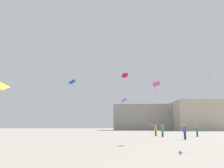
{
  "coord_description": "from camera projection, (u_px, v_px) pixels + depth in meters",
  "views": [
    {
      "loc": [
        -1.02,
        -4.07,
        1.62
      ],
      "look_at": [
        0.0,
        16.68,
        5.72
      ],
      "focal_mm": 34.17,
      "sensor_mm": 36.0,
      "label": 1
    }
  ],
  "objects": [
    {
      "name": "kite_cobalt_delta",
      "position": [
        74.0,
        83.0,
        38.84
      ],
      "size": [
        15.1,
        3.85,
        8.69
      ],
      "color": "blue"
    },
    {
      "name": "kite_violet_diamond",
      "position": [
        124.0,
        100.0,
        39.38
      ],
      "size": [
        5.41,
        4.54,
        5.45
      ],
      "color": "purple"
    },
    {
      "name": "person_in_orange",
      "position": [
        156.0,
        130.0,
        34.85
      ],
      "size": [
        0.39,
        0.39,
        1.79
      ],
      "rotation": [
        0.0,
        0.0,
        1.98
      ],
      "color": "#2D2D33",
      "rests_on": "ground_plane"
    },
    {
      "name": "building_centre_hall",
      "position": [
        146.0,
        117.0,
        85.53
      ],
      "size": [
        26.96,
        12.15,
        9.96
      ],
      "color": "gray",
      "rests_on": "ground_plane"
    },
    {
      "name": "kite_magenta_delta",
      "position": [
        157.0,
        86.0,
        21.53
      ],
      "size": [
        5.25,
        5.9,
        4.7
      ],
      "color": "#D12899"
    },
    {
      "name": "person_in_teal",
      "position": [
        197.0,
        131.0,
        32.32
      ],
      "size": [
        0.36,
        0.36,
        1.67
      ],
      "rotation": [
        0.0,
        0.0,
        6.18
      ],
      "color": "#2D2D33",
      "rests_on": "ground_plane"
    },
    {
      "name": "building_right_hall",
      "position": [
        197.0,
        116.0,
        79.96
      ],
      "size": [
        18.82,
        17.41,
        10.72
      ],
      "color": "#B2A893",
      "rests_on": "ground_plane"
    },
    {
      "name": "person_in_green",
      "position": [
        162.0,
        130.0,
        31.95
      ],
      "size": [
        0.4,
        0.4,
        1.83
      ],
      "rotation": [
        0.0,
        0.0,
        2.01
      ],
      "color": "#2D2D33",
      "rests_on": "ground_plane"
    },
    {
      "name": "kite_crimson_diamond",
      "position": [
        125.0,
        75.0,
        32.76
      ],
      "size": [
        6.3,
        1.1,
        8.55
      ],
      "color": "red"
    },
    {
      "name": "person_in_blue",
      "position": [
        185.0,
        131.0,
        25.96
      ],
      "size": [
        0.39,
        0.39,
        1.8
      ],
      "rotation": [
        0.0,
        0.0,
        2.63
      ],
      "color": "#2D2D33",
      "rests_on": "ground_plane"
    },
    {
      "name": "kite_lime_delta",
      "position": [
        210.0,
        77.0,
        16.73
      ],
      "size": [
        5.41,
        6.61,
        4.6
      ],
      "color": "#8CD12D"
    }
  ]
}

